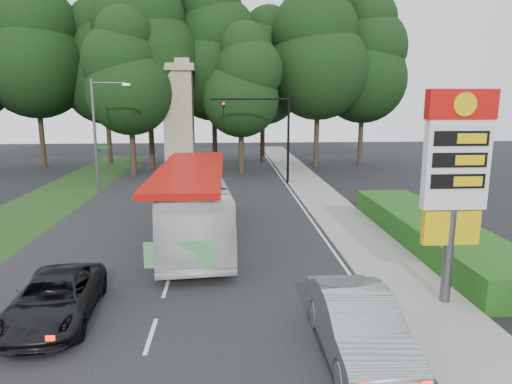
{
  "coord_description": "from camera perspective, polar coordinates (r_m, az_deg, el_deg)",
  "views": [
    {
      "loc": [
        2.2,
        -11.4,
        6.52
      ],
      "look_at": [
        3.57,
        9.95,
        2.2
      ],
      "focal_mm": 32.0,
      "sensor_mm": 36.0,
      "label": 1
    }
  ],
  "objects": [
    {
      "name": "grass_verge_left",
      "position": [
        32.31,
        -24.82,
        -1.28
      ],
      "size": [
        5.0,
        50.0,
        0.02
      ],
      "primitive_type": "cube",
      "color": "#193814",
      "rests_on": "ground"
    },
    {
      "name": "sedan_silver",
      "position": [
        12.44,
        12.65,
        -16.0
      ],
      "size": [
        1.83,
        5.18,
        1.7
      ],
      "primitive_type": "imported",
      "rotation": [
        0.0,
        0.0,
        0.01
      ],
      "color": "#93969A",
      "rests_on": "ground"
    },
    {
      "name": "ground",
      "position": [
        13.32,
        -13.36,
        -18.24
      ],
      "size": [
        120.0,
        120.0,
        0.0
      ],
      "primitive_type": "plane",
      "color": "black",
      "rests_on": "ground"
    },
    {
      "name": "tree_center_right",
      "position": [
        46.63,
        -5.37,
        16.91
      ],
      "size": [
        9.24,
        9.24,
        18.15
      ],
      "color": "#2D2116",
      "rests_on": "ground"
    },
    {
      "name": "sidewalk_right",
      "position": [
        25.08,
        11.03,
        -3.72
      ],
      "size": [
        3.0,
        80.0,
        0.12
      ],
      "primitive_type": "cube",
      "color": "gray",
      "rests_on": "ground"
    },
    {
      "name": "suv_charcoal",
      "position": [
        15.28,
        -23.84,
        -12.07
      ],
      "size": [
        2.62,
        5.08,
        1.37
      ],
      "primitive_type": "imported",
      "rotation": [
        0.0,
        0.0,
        0.07
      ],
      "color": "black",
      "rests_on": "ground"
    },
    {
      "name": "transit_bus",
      "position": [
        21.92,
        -8.03,
        -1.36
      ],
      "size": [
        4.04,
        12.55,
        3.43
      ],
      "primitive_type": "imported",
      "rotation": [
        0.0,
        0.0,
        0.09
      ],
      "color": "white",
      "rests_on": "ground"
    },
    {
      "name": "road_surface",
      "position": [
        24.39,
        -8.74,
        -4.2
      ],
      "size": [
        14.0,
        80.0,
        0.02
      ],
      "primitive_type": "cube",
      "color": "black",
      "rests_on": "ground"
    },
    {
      "name": "tree_monument_right",
      "position": [
        40.95,
        -1.91,
        13.5
      ],
      "size": [
        6.72,
        6.72,
        13.2
      ],
      "color": "#2D2116",
      "rests_on": "ground"
    },
    {
      "name": "gas_station_pylon",
      "position": [
        15.26,
        23.71,
        2.64
      ],
      "size": [
        2.1,
        0.45,
        6.85
      ],
      "color": "#59595E",
      "rests_on": "ground"
    },
    {
      "name": "tree_east_mid",
      "position": [
        45.52,
        7.85,
        17.42
      ],
      "size": [
        9.52,
        9.52,
        18.7
      ],
      "color": "#2D2116",
      "rests_on": "ground"
    },
    {
      "name": "tree_center_left",
      "position": [
        45.32,
        -13.47,
        18.1
      ],
      "size": [
        10.08,
        10.08,
        19.8
      ],
      "color": "#2D2116",
      "rests_on": "ground"
    },
    {
      "name": "traffic_signal_mast",
      "position": [
        35.62,
        1.96,
        8.44
      ],
      "size": [
        6.1,
        0.35,
        7.2
      ],
      "color": "black",
      "rests_on": "ground"
    },
    {
      "name": "streetlight_signs",
      "position": [
        34.71,
        -19.18,
        7.36
      ],
      "size": [
        2.75,
        0.98,
        8.0
      ],
      "color": "#59595E",
      "rests_on": "ground"
    },
    {
      "name": "monument",
      "position": [
        41.64,
        -9.59,
        9.32
      ],
      "size": [
        3.0,
        3.0,
        10.05
      ],
      "color": "gray",
      "rests_on": "ground"
    },
    {
      "name": "hedge",
      "position": [
        22.32,
        21.19,
        -4.76
      ],
      "size": [
        3.0,
        14.0,
        1.2
      ],
      "primitive_type": "cube",
      "color": "#164312",
      "rests_on": "ground"
    },
    {
      "name": "tree_west_near",
      "position": [
        50.04,
        -18.42,
        14.87
      ],
      "size": [
        8.4,
        8.4,
        16.5
      ],
      "color": "#2D2116",
      "rests_on": "ground"
    },
    {
      "name": "tree_monument_left",
      "position": [
        41.28,
        -15.6,
        14.01
      ],
      "size": [
        7.28,
        7.28,
        14.3
      ],
      "color": "#2D2116",
      "rests_on": "ground"
    },
    {
      "name": "tree_far_east",
      "position": [
        48.56,
        13.35,
        15.65
      ],
      "size": [
        8.68,
        8.68,
        17.05
      ],
      "color": "#2D2116",
      "rests_on": "ground"
    },
    {
      "name": "tree_west_mid",
      "position": [
        50.11,
        -26.06,
        16.23
      ],
      "size": [
        9.8,
        9.8,
        19.25
      ],
      "color": "#2D2116",
      "rests_on": "ground"
    },
    {
      "name": "tree_east_near",
      "position": [
        48.65,
        0.84,
        15.15
      ],
      "size": [
        8.12,
        8.12,
        15.95
      ],
      "color": "#2D2116",
      "rests_on": "ground"
    }
  ]
}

